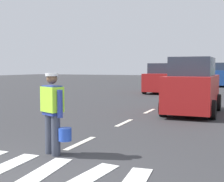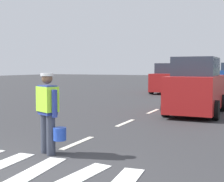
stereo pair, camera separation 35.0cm
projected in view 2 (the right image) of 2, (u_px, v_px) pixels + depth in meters
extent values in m
plane|color=#333335|center=(201.00, 91.00, 24.16)|extent=(96.00, 96.00, 0.00)
cube|color=white|center=(31.00, 173.00, 5.36)|extent=(0.53, 1.92, 0.01)
cube|color=white|center=(71.00, 180.00, 5.03)|extent=(0.56, 1.93, 0.01)
cube|color=silver|center=(78.00, 143.00, 7.55)|extent=(0.14, 1.40, 0.01)
cube|color=silver|center=(125.00, 123.00, 10.27)|extent=(0.14, 1.40, 0.01)
cube|color=silver|center=(153.00, 111.00, 13.00)|extent=(0.14, 1.40, 0.01)
cube|color=silver|center=(171.00, 104.00, 15.72)|extent=(0.14, 1.40, 0.01)
cube|color=silver|center=(184.00, 98.00, 18.44)|extent=(0.14, 1.40, 0.01)
cube|color=silver|center=(193.00, 94.00, 21.17)|extent=(0.14, 1.40, 0.01)
cube|color=silver|center=(201.00, 91.00, 23.89)|extent=(0.14, 1.40, 0.01)
cube|color=silver|center=(206.00, 89.00, 26.62)|extent=(0.14, 1.40, 0.01)
cube|color=silver|center=(211.00, 87.00, 29.34)|extent=(0.14, 1.40, 0.01)
cube|color=silver|center=(215.00, 85.00, 32.06)|extent=(0.14, 1.40, 0.01)
cube|color=silver|center=(218.00, 84.00, 34.79)|extent=(0.14, 1.40, 0.01)
cube|color=silver|center=(221.00, 83.00, 37.51)|extent=(0.14, 1.40, 0.01)
cube|color=silver|center=(224.00, 82.00, 40.24)|extent=(0.14, 1.40, 0.01)
cylinder|color=#383D4C|center=(45.00, 133.00, 6.67)|extent=(0.18, 0.18, 0.82)
cylinder|color=#383D4C|center=(51.00, 135.00, 6.49)|extent=(0.18, 0.18, 0.82)
cube|color=navy|center=(47.00, 100.00, 6.53)|extent=(0.46, 0.39, 0.60)
cube|color=#A5EA33|center=(47.00, 99.00, 6.53)|extent=(0.53, 0.45, 0.51)
cylinder|color=navy|center=(41.00, 101.00, 6.74)|extent=(0.11, 0.11, 0.55)
cylinder|color=navy|center=(55.00, 104.00, 6.32)|extent=(0.11, 0.11, 0.55)
sphere|color=brown|center=(47.00, 78.00, 6.50)|extent=(0.22, 0.22, 0.22)
cylinder|color=silver|center=(47.00, 75.00, 6.49)|extent=(0.26, 0.26, 0.06)
cylinder|color=#2347B7|center=(60.00, 134.00, 6.42)|extent=(0.26, 0.26, 0.26)
cylinder|color=black|center=(222.00, 82.00, 31.31)|extent=(0.22, 0.68, 0.68)
cylinder|color=black|center=(219.00, 83.00, 29.09)|extent=(0.22, 0.68, 0.68)
cube|color=red|center=(196.00, 93.00, 12.28)|extent=(1.68, 3.99, 1.29)
cube|color=#2D3847|center=(196.00, 67.00, 12.12)|extent=(1.48, 2.20, 0.70)
cylinder|color=black|center=(181.00, 101.00, 13.79)|extent=(0.22, 0.68, 0.68)
cylinder|color=black|center=(223.00, 103.00, 13.08)|extent=(0.22, 0.68, 0.68)
cylinder|color=black|center=(166.00, 108.00, 11.55)|extent=(0.22, 0.68, 0.68)
cylinder|color=black|center=(216.00, 110.00, 10.83)|extent=(0.22, 0.68, 0.68)
cube|color=slate|center=(204.00, 76.00, 37.82)|extent=(1.82, 4.26, 1.16)
cube|color=#2D3847|center=(204.00, 68.00, 37.84)|extent=(1.61, 2.34, 0.70)
cylinder|color=black|center=(211.00, 80.00, 36.26)|extent=(0.22, 0.68, 0.68)
cylinder|color=black|center=(194.00, 80.00, 37.03)|extent=(0.22, 0.68, 0.68)
cylinder|color=black|center=(213.00, 80.00, 38.66)|extent=(0.22, 0.68, 0.68)
cylinder|color=black|center=(198.00, 79.00, 39.43)|extent=(0.22, 0.68, 0.68)
cube|color=red|center=(169.00, 82.00, 22.33)|extent=(1.77, 4.03, 1.20)
cube|color=#2D3847|center=(170.00, 68.00, 22.36)|extent=(1.56, 2.22, 0.70)
cylinder|color=black|center=(178.00, 90.00, 20.86)|extent=(0.22, 0.68, 0.68)
cylinder|color=black|center=(151.00, 89.00, 21.60)|extent=(0.22, 0.68, 0.68)
cylinder|color=black|center=(186.00, 88.00, 23.13)|extent=(0.22, 0.68, 0.68)
cylinder|color=black|center=(161.00, 87.00, 23.87)|extent=(0.22, 0.68, 0.68)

